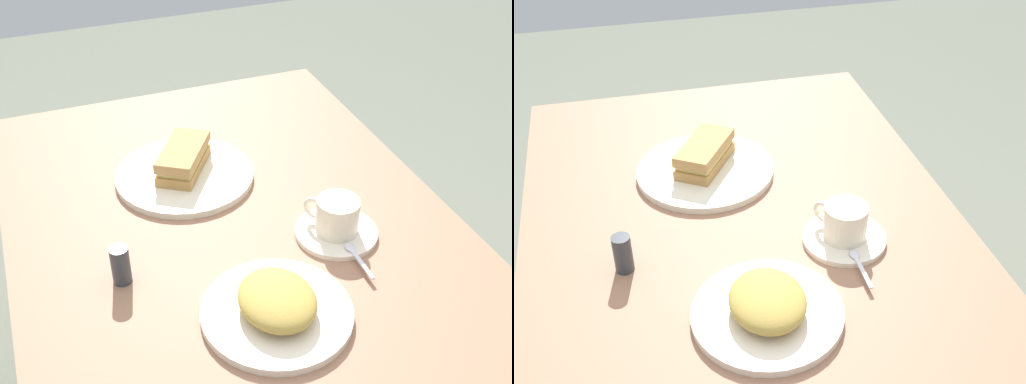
# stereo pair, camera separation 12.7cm
# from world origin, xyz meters

# --- Properties ---
(dining_table) EXTENTS (1.21, 0.81, 0.72)m
(dining_table) POSITION_xyz_m (0.00, 0.00, 0.62)
(dining_table) COLOR #90654B
(dining_table) RESTS_ON ground_plane
(sandwich_plate) EXTENTS (0.28, 0.28, 0.01)m
(sandwich_plate) POSITION_xyz_m (0.21, 0.04, 0.72)
(sandwich_plate) COLOR beige
(sandwich_plate) RESTS_ON dining_table
(sandwich_front) EXTENTS (0.17, 0.14, 0.05)m
(sandwich_front) POSITION_xyz_m (0.22, 0.04, 0.76)
(sandwich_front) COLOR #B58346
(sandwich_front) RESTS_ON sandwich_plate
(coffee_saucer) EXTENTS (0.15, 0.15, 0.01)m
(coffee_saucer) POSITION_xyz_m (-0.06, -0.16, 0.72)
(coffee_saucer) COLOR beige
(coffee_saucer) RESTS_ON dining_table
(coffee_cup) EXTENTS (0.10, 0.08, 0.07)m
(coffee_cup) POSITION_xyz_m (-0.06, -0.16, 0.76)
(coffee_cup) COLOR beige
(coffee_cup) RESTS_ON coffee_saucer
(spoon) EXTENTS (0.10, 0.02, 0.01)m
(spoon) POSITION_xyz_m (-0.14, -0.16, 0.73)
(spoon) COLOR silver
(spoon) RESTS_ON coffee_saucer
(side_plate) EXTENTS (0.24, 0.24, 0.01)m
(side_plate) POSITION_xyz_m (-0.21, 0.01, 0.72)
(side_plate) COLOR beige
(side_plate) RESTS_ON dining_table
(side_food_pile) EXTENTS (0.14, 0.12, 0.04)m
(side_food_pile) POSITION_xyz_m (-0.21, 0.01, 0.75)
(side_food_pile) COLOR #AA8C3D
(side_food_pile) RESTS_ON side_plate
(salt_shaker) EXTENTS (0.03, 0.03, 0.07)m
(salt_shaker) POSITION_xyz_m (-0.05, 0.22, 0.75)
(salt_shaker) COLOR #33383D
(salt_shaker) RESTS_ON dining_table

